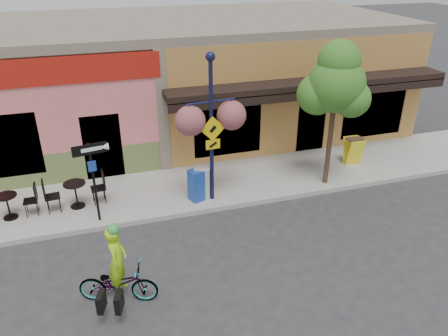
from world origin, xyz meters
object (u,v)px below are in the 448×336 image
(newspaper_box_blue, at_px, (197,185))
(bicycle, at_px, (118,283))
(lamp_post, at_px, (211,131))
(street_tree, at_px, (333,115))
(building, at_px, (170,76))
(cyclist_rider, at_px, (119,270))
(one_way_sign, at_px, (94,183))
(newspaper_box_grey, at_px, (203,182))

(newspaper_box_blue, bearing_deg, bicycle, -147.82)
(bicycle, height_order, lamp_post, lamp_post)
(street_tree, bearing_deg, building, 119.61)
(building, xyz_separation_m, newspaper_box_blue, (-0.48, -6.39, -1.62))
(cyclist_rider, distance_m, lamp_post, 4.76)
(cyclist_rider, relative_size, lamp_post, 0.37)
(one_way_sign, bearing_deg, building, 53.61)
(bicycle, xyz_separation_m, cyclist_rider, (0.05, 0.00, 0.35))
(building, bearing_deg, cyclist_rider, -107.22)
(street_tree, bearing_deg, newspaper_box_blue, 177.81)
(building, relative_size, newspaper_box_blue, 18.77)
(building, xyz_separation_m, newspaper_box_grey, (-0.28, -6.29, -1.61))
(lamp_post, height_order, newspaper_box_blue, lamp_post)
(building, height_order, newspaper_box_blue, building)
(building, height_order, cyclist_rider, building)
(cyclist_rider, bearing_deg, newspaper_box_blue, -18.85)
(building, relative_size, one_way_sign, 7.85)
(bicycle, relative_size, one_way_sign, 0.74)
(one_way_sign, distance_m, newspaper_box_grey, 3.17)
(building, relative_size, newspaper_box_grey, 18.43)
(bicycle, bearing_deg, newspaper_box_grey, -20.61)
(building, bearing_deg, bicycle, -107.49)
(building, relative_size, bicycle, 10.60)
(cyclist_rider, bearing_deg, building, 0.72)
(building, height_order, bicycle, building)
(building, xyz_separation_m, lamp_post, (-0.04, -6.47, 0.10))
(lamp_post, relative_size, newspaper_box_grey, 4.45)
(building, height_order, one_way_sign, building)
(one_way_sign, relative_size, newspaper_box_blue, 2.39)
(one_way_sign, distance_m, newspaper_box_blue, 2.96)
(building, height_order, street_tree, street_tree)
(building, distance_m, cyclist_rider, 10.38)
(building, distance_m, bicycle, 10.45)
(bicycle, xyz_separation_m, one_way_sign, (-0.26, 3.14, 0.86))
(newspaper_box_blue, bearing_deg, building, 65.20)
(lamp_post, height_order, street_tree, street_tree)
(building, xyz_separation_m, cyclist_rider, (-3.04, -9.82, -1.45))
(cyclist_rider, bearing_deg, bicycle, 107.94)
(cyclist_rider, relative_size, one_way_sign, 0.69)
(bicycle, xyz_separation_m, newspaper_box_blue, (2.61, 3.42, 0.18))
(one_way_sign, relative_size, newspaper_box_grey, 2.35)
(newspaper_box_blue, bearing_deg, cyclist_rider, -147.28)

